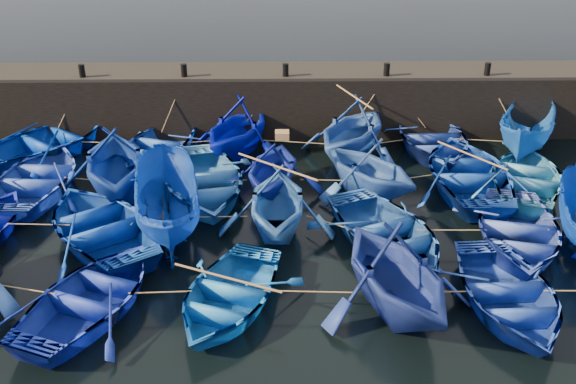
{
  "coord_description": "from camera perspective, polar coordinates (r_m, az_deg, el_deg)",
  "views": [
    {
      "loc": [
        -0.28,
        -15.11,
        9.93
      ],
      "look_at": [
        0.0,
        3.2,
        0.7
      ],
      "focal_mm": 40.0,
      "sensor_mm": 36.0,
      "label": 1
    }
  ],
  "objects": [
    {
      "name": "boat_22",
      "position": [
        16.26,
        -5.39,
        -9.01
      ],
      "size": [
        4.44,
        5.21,
        0.92
      ],
      "primitive_type": "imported",
      "rotation": [
        0.0,
        0.0,
        -0.34
      ],
      "color": "blue",
      "rests_on": "ground"
    },
    {
      "name": "boat_15",
      "position": [
        19.48,
        -10.78,
        -1.07
      ],
      "size": [
        2.85,
        5.42,
        1.99
      ],
      "primitive_type": "imported",
      "rotation": [
        0.0,
        0.0,
        3.33
      ],
      "color": "#083594",
      "rests_on": "ground"
    },
    {
      "name": "boat_5",
      "position": [
        26.32,
        20.52,
        5.11
      ],
      "size": [
        3.99,
        5.36,
        1.95
      ],
      "primitive_type": "imported",
      "rotation": [
        0.0,
        0.0,
        -0.47
      ],
      "color": "blue",
      "rests_on": "ground"
    },
    {
      "name": "bollard_1",
      "position": [
        25.97,
        -9.24,
        10.63
      ],
      "size": [
        0.24,
        0.24,
        0.5
      ],
      "primitive_type": "cylinder",
      "color": "black",
      "rests_on": "quay_top"
    },
    {
      "name": "boat_2",
      "position": [
        24.76,
        -4.51,
        5.87
      ],
      "size": [
        5.2,
        5.5,
        2.28
      ],
      "primitive_type": "imported",
      "rotation": [
        0.0,
        0.0,
        -0.43
      ],
      "color": "#000AA5",
      "rests_on": "ground"
    },
    {
      "name": "wooden_crate",
      "position": [
        21.02,
        -0.53,
        5.08
      ],
      "size": [
        0.46,
        0.43,
        0.25
      ],
      "primitive_type": "cube",
      "color": "olive",
      "rests_on": "boat_9"
    },
    {
      "name": "bollard_0",
      "position": [
        26.84,
        -17.85,
        10.22
      ],
      "size": [
        0.24,
        0.24,
        0.5
      ],
      "primitive_type": "cylinder",
      "color": "black",
      "rests_on": "quay_top"
    },
    {
      "name": "boat_6",
      "position": [
        23.43,
        -21.35,
        1.19
      ],
      "size": [
        4.03,
        5.45,
        1.09
      ],
      "primitive_type": "imported",
      "rotation": [
        0.0,
        0.0,
        3.09
      ],
      "color": "#1D3BA1",
      "rests_on": "ground"
    },
    {
      "name": "boat_10",
      "position": [
        21.58,
        7.27,
        2.32
      ],
      "size": [
        5.32,
        5.42,
        2.16
      ],
      "primitive_type": "imported",
      "rotation": [
        0.0,
        0.0,
        3.8
      ],
      "color": "#2652A5",
      "rests_on": "ground"
    },
    {
      "name": "boat_18",
      "position": [
        19.86,
        19.72,
        -3.26
      ],
      "size": [
        4.62,
        5.7,
        1.04
      ],
      "primitive_type": "imported",
      "rotation": [
        0.0,
        0.0,
        -0.22
      ],
      "color": "#2E48B6",
      "rests_on": "ground"
    },
    {
      "name": "boat_7",
      "position": [
        22.14,
        -15.14,
        2.79
      ],
      "size": [
        5.25,
        5.74,
        2.57
      ],
      "primitive_type": "imported",
      "rotation": [
        0.0,
        0.0,
        3.38
      ],
      "color": "navy",
      "rests_on": "ground"
    },
    {
      "name": "boat_12",
      "position": [
        23.43,
        20.51,
        1.28
      ],
      "size": [
        5.08,
        5.96,
        1.05
      ],
      "primitive_type": "imported",
      "rotation": [
        0.0,
        0.0,
        2.8
      ],
      "color": "#317EC1",
      "rests_on": "ground"
    },
    {
      "name": "bollard_4",
      "position": [
        27.0,
        17.31,
        10.39
      ],
      "size": [
        0.24,
        0.24,
        0.5
      ],
      "primitive_type": "cylinder",
      "color": "black",
      "rests_on": "quay_top"
    },
    {
      "name": "bollard_2",
      "position": [
        25.7,
        -0.22,
        10.8
      ],
      "size": [
        0.24,
        0.24,
        0.5
      ],
      "primitive_type": "cylinder",
      "color": "black",
      "rests_on": "quay_top"
    },
    {
      "name": "boat_1",
      "position": [
        25.14,
        -11.59,
        4.15
      ],
      "size": [
        4.7,
        5.62,
        1.0
      ],
      "primitive_type": "imported",
      "rotation": [
        0.0,
        0.0,
        -0.29
      ],
      "color": "#1640B8",
      "rests_on": "ground"
    },
    {
      "name": "bollard_3",
      "position": [
        26.06,
        8.77,
        10.72
      ],
      "size": [
        0.24,
        0.24,
        0.5
      ],
      "primitive_type": "cylinder",
      "color": "black",
      "rests_on": "quay_top"
    },
    {
      "name": "boat_0",
      "position": [
        26.45,
        -20.6,
        4.27
      ],
      "size": [
        6.63,
        6.85,
        1.16
      ],
      "primitive_type": "imported",
      "rotation": [
        0.0,
        0.0,
        2.46
      ],
      "color": "#002997",
      "rests_on": "ground"
    },
    {
      "name": "boat_8",
      "position": [
        21.74,
        -7.62,
        1.04
      ],
      "size": [
        5.21,
        6.42,
        1.17
      ],
      "primitive_type": "imported",
      "rotation": [
        0.0,
        0.0,
        0.23
      ],
      "color": "blue",
      "rests_on": "ground"
    },
    {
      "name": "quay_wall",
      "position": [
        27.05,
        -0.24,
        8.02
      ],
      "size": [
        26.0,
        2.5,
        2.5
      ],
      "primitive_type": "cube",
      "color": "black",
      "rests_on": "ground"
    },
    {
      "name": "boat_17",
      "position": [
        18.89,
        8.73,
        -3.46
      ],
      "size": [
        5.28,
        6.05,
        1.05
      ],
      "primitive_type": "imported",
      "rotation": [
        0.0,
        0.0,
        0.4
      ],
      "color": "#1A4A91",
      "rests_on": "ground"
    },
    {
      "name": "boat_4",
      "position": [
        25.65,
        12.69,
        4.64
      ],
      "size": [
        4.1,
        5.56,
        1.12
      ],
      "primitive_type": "imported",
      "rotation": [
        0.0,
        0.0,
        0.05
      ],
      "color": "navy",
      "rests_on": "ground"
    },
    {
      "name": "boat_3",
      "position": [
        24.45,
        5.76,
        5.69
      ],
      "size": [
        5.74,
        5.95,
        2.4
      ],
      "primitive_type": "imported",
      "rotation": [
        0.0,
        0.0,
        -0.55
      ],
      "color": "#244EA0",
      "rests_on": "ground"
    },
    {
      "name": "boat_23",
      "position": [
        15.94,
        9.52,
        -6.91
      ],
      "size": [
        5.2,
        5.58,
        2.39
      ],
      "primitive_type": "imported",
      "rotation": [
        0.0,
        0.0,
        0.34
      ],
      "color": "navy",
      "rests_on": "ground"
    },
    {
      "name": "ground",
      "position": [
        18.09,
        0.15,
        -6.56
      ],
      "size": [
        120.0,
        120.0,
        0.0
      ],
      "primitive_type": "plane",
      "color": "black",
      "rests_on": "ground"
    },
    {
      "name": "boat_11",
      "position": [
        22.99,
        15.79,
        1.73
      ],
      "size": [
        4.31,
        5.9,
        1.2
      ],
      "primitive_type": "imported",
      "rotation": [
        0.0,
        0.0,
        3.11
      ],
      "color": "navy",
      "rests_on": "ground"
    },
    {
      "name": "loose_oars",
      "position": [
        20.07,
        4.9,
        2.44
      ],
      "size": [
        10.12,
        11.6,
        1.55
      ],
      "color": "#99724C",
      "rests_on": "ground"
    },
    {
      "name": "boat_24",
      "position": [
        17.07,
        18.94,
        -8.49
      ],
      "size": [
        3.63,
        4.91,
        0.98
      ],
      "primitive_type": "imported",
      "rotation": [
        0.0,
        0.0,
        0.05
      ],
      "color": "navy",
      "rests_on": "ground"
    },
    {
      "name": "boat_14",
      "position": [
        19.73,
        -16.34,
        -2.79
      ],
      "size": [
        6.26,
        6.64,
        1.12
      ],
      "primitive_type": "imported",
      "rotation": [
        0.0,
        0.0,
        3.75
      ],
      "color": "#083499",
      "rests_on": "ground"
    },
    {
      "name": "boat_21",
      "position": [
        16.8,
        -17.02,
        -8.8
      ],
      "size": [
        4.9,
        5.63,
        0.98
      ],
      "primitive_type": "imported",
      "rotation": [
        0.0,
        0.0,
        2.75
      ],
      "color": "navy",
      "rests_on": "ground"
    },
    {
      "name": "boat_16",
      "position": [
        19.15,
        -0.98,
        -0.76
      ],
      "size": [
        3.67,
        4.22,
        2.17
      ],
      "primitive_type": "imported",
      "rotation": [
        0.0,
        0.0,
        -0.03
      ],
      "color": "blue",
      "rests_on": "ground"
    },
    {
      "name": "mooring_ropes",
      "position": [
        22.13,
        -0.15,
        2.63
      ],
      "size": [
        18.51,
        11.64,
        2.1
      ],
      "color": "tan",
      "rests_on": "ground"
    },
    {
      "name": "boat_9",
      "position": [
        21.47,
        -1.32,
        2.23
      ],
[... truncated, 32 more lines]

